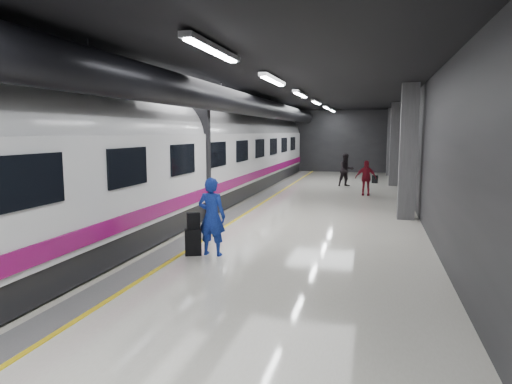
% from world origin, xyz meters
% --- Properties ---
extents(ground, '(40.00, 40.00, 0.00)m').
position_xyz_m(ground, '(0.00, 0.00, 0.00)').
color(ground, white).
rests_on(ground, ground).
extents(platform_hall, '(10.02, 40.02, 4.51)m').
position_xyz_m(platform_hall, '(-0.29, 0.96, 3.54)').
color(platform_hall, black).
rests_on(platform_hall, ground).
extents(train, '(3.05, 38.00, 4.05)m').
position_xyz_m(train, '(-3.25, -0.00, 2.07)').
color(train, black).
rests_on(train, ground).
extents(traveler_main, '(0.70, 0.48, 1.86)m').
position_xyz_m(traveler_main, '(-0.21, -3.99, 0.93)').
color(traveler_main, '#193DBF').
rests_on(traveler_main, ground).
extents(suitcase_main, '(0.45, 0.38, 0.63)m').
position_xyz_m(suitcase_main, '(-0.65, -4.10, 0.32)').
color(suitcase_main, black).
rests_on(suitcase_main, ground).
extents(shoulder_bag, '(0.33, 0.29, 0.39)m').
position_xyz_m(shoulder_bag, '(-0.63, -4.09, 0.83)').
color(shoulder_bag, black).
rests_on(shoulder_bag, suitcase_main).
extents(traveler_far_a, '(1.08, 1.01, 1.78)m').
position_xyz_m(traveler_far_a, '(2.02, 10.94, 0.89)').
color(traveler_far_a, black).
rests_on(traveler_far_a, ground).
extents(traveler_far_b, '(0.95, 0.41, 1.61)m').
position_xyz_m(traveler_far_b, '(3.12, 7.62, 0.81)').
color(traveler_far_b, maroon).
rests_on(traveler_far_b, ground).
extents(suitcase_far, '(0.35, 0.27, 0.45)m').
position_xyz_m(suitcase_far, '(3.54, 12.87, 0.23)').
color(suitcase_far, black).
rests_on(suitcase_far, ground).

